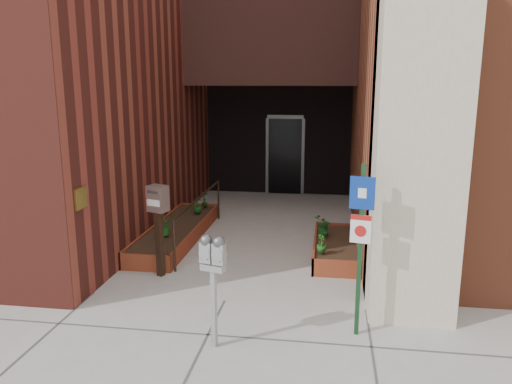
% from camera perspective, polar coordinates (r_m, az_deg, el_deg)
% --- Properties ---
extents(ground, '(80.00, 80.00, 0.00)m').
position_cam_1_polar(ground, '(7.37, -3.62, -12.32)').
color(ground, '#9E9991').
rests_on(ground, ground).
extents(architecture, '(20.00, 14.60, 10.00)m').
position_cam_1_polar(architecture, '(13.66, 1.72, 20.44)').
color(architecture, maroon).
rests_on(architecture, ground).
extents(planter_left, '(0.90, 3.60, 0.30)m').
position_cam_1_polar(planter_left, '(10.15, -9.04, -4.61)').
color(planter_left, maroon).
rests_on(planter_left, ground).
extents(planter_right, '(0.80, 2.20, 0.30)m').
position_cam_1_polar(planter_right, '(9.22, 9.12, -6.37)').
color(planter_right, maroon).
rests_on(planter_right, ground).
extents(handrail, '(0.04, 3.34, 0.90)m').
position_cam_1_polar(handrail, '(9.80, -6.46, -1.42)').
color(handrail, black).
rests_on(handrail, ground).
extents(parking_meter, '(0.32, 0.19, 1.39)m').
position_cam_1_polar(parking_meter, '(5.80, -4.95, -7.89)').
color(parking_meter, '#A3A4A6').
rests_on(parking_meter, ground).
extents(sign_post, '(0.29, 0.10, 2.16)m').
position_cam_1_polar(sign_post, '(6.10, 11.88, -4.56)').
color(sign_post, '#13361B').
rests_on(sign_post, ground).
extents(payment_dropbox, '(0.36, 0.31, 1.50)m').
position_cam_1_polar(payment_dropbox, '(8.06, -11.11, -2.18)').
color(payment_dropbox, black).
rests_on(payment_dropbox, ground).
extents(shrub_left_a, '(0.49, 0.49, 0.39)m').
position_cam_1_polar(shrub_left_a, '(9.42, -10.42, -3.69)').
color(shrub_left_a, '#1B5F1C').
rests_on(shrub_left_a, planter_left).
extents(shrub_left_b, '(0.22, 0.22, 0.33)m').
position_cam_1_polar(shrub_left_b, '(9.98, -11.06, -2.98)').
color(shrub_left_b, '#245C1A').
rests_on(shrub_left_b, planter_left).
extents(shrub_left_c, '(0.26, 0.26, 0.34)m').
position_cam_1_polar(shrub_left_c, '(10.90, -6.73, -1.49)').
color(shrub_left_c, '#164F18').
rests_on(shrub_left_c, planter_left).
extents(shrub_left_d, '(0.28, 0.28, 0.37)m').
position_cam_1_polar(shrub_left_d, '(11.38, -5.92, -0.79)').
color(shrub_left_d, '#205217').
rests_on(shrub_left_d, planter_left).
extents(shrub_right_a, '(0.23, 0.23, 0.31)m').
position_cam_1_polar(shrub_right_a, '(8.43, 7.52, -5.85)').
color(shrub_right_a, '#215A19').
rests_on(shrub_right_a, planter_right).
extents(shrub_right_b, '(0.18, 0.18, 0.32)m').
position_cam_1_polar(shrub_right_b, '(9.27, 7.98, -4.13)').
color(shrub_right_b, '#175118').
rests_on(shrub_right_b, planter_right).
extents(shrub_right_c, '(0.42, 0.42, 0.34)m').
position_cam_1_polar(shrub_right_c, '(9.42, 7.65, -3.78)').
color(shrub_right_c, '#17511C').
rests_on(shrub_right_c, planter_right).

